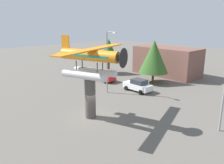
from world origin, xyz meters
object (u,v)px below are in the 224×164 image
at_px(floatplane_monument, 90,60).
at_px(display_pedestal, 90,97).
at_px(car_mid_white, 138,85).
at_px(streetlight_primary, 108,58).
at_px(tree_west, 109,50).
at_px(storefront_building, 167,61).
at_px(car_near_red, 104,76).
at_px(tree_east, 154,57).

bearing_deg(floatplane_monument, display_pedestal, -180.00).
xyz_separation_m(floatplane_monument, car_mid_white, (-2.70, 10.31, -5.08)).
distance_m(car_mid_white, streetlight_primary, 5.82).
bearing_deg(tree_west, display_pedestal, -47.20).
height_order(display_pedestal, floatplane_monument, floatplane_monument).
height_order(streetlight_primary, storefront_building, streetlight_primary).
xyz_separation_m(car_near_red, streetlight_primary, (5.19, -3.79, 3.95)).
height_order(floatplane_monument, storefront_building, floatplane_monument).
distance_m(floatplane_monument, car_mid_white, 11.81).
distance_m(streetlight_primary, storefront_building, 15.46).
distance_m(car_mid_white, tree_west, 12.67).
distance_m(car_near_red, storefront_building, 12.35).
bearing_deg(streetlight_primary, car_mid_white, 57.69).
distance_m(car_near_red, streetlight_primary, 7.54).
bearing_deg(car_mid_white, display_pedestal, 103.98).
xyz_separation_m(display_pedestal, car_mid_white, (-2.58, 10.35, -1.27)).
bearing_deg(tree_west, streetlight_primary, -42.43).
xyz_separation_m(floatplane_monument, streetlight_primary, (-4.99, 6.69, -1.13)).
xyz_separation_m(streetlight_primary, storefront_building, (-0.92, 15.26, -2.30)).
bearing_deg(tree_east, tree_west, -176.08).
xyz_separation_m(car_near_red, tree_west, (-3.78, 4.40, 3.63)).
height_order(display_pedestal, tree_west, tree_west).
distance_m(floatplane_monument, car_near_red, 15.46).
bearing_deg(car_near_red, floatplane_monument, 134.14).
bearing_deg(display_pedestal, streetlight_primary, 125.83).
bearing_deg(streetlight_primary, storefront_building, 93.47).
bearing_deg(display_pedestal, tree_east, 104.22).
bearing_deg(floatplane_monument, car_near_red, 114.60).
xyz_separation_m(car_near_red, tree_east, (6.09, 5.08, 3.36)).
xyz_separation_m(car_mid_white, storefront_building, (-3.21, 11.65, 1.65)).
xyz_separation_m(display_pedestal, car_near_red, (-10.05, 10.52, -1.27)).
bearing_deg(streetlight_primary, display_pedestal, -54.17).
bearing_deg(car_mid_white, streetlight_primary, 57.69).
distance_m(display_pedestal, floatplane_monument, 3.82).
distance_m(car_mid_white, tree_east, 6.39).
xyz_separation_m(storefront_building, tree_east, (1.83, -6.40, 1.71)).
bearing_deg(floatplane_monument, tree_west, 113.59).
xyz_separation_m(floatplane_monument, tree_east, (-4.08, 15.56, -1.73)).
bearing_deg(floatplane_monument, streetlight_primary, 107.14).
bearing_deg(tree_east, display_pedestal, -75.78).
relative_size(display_pedestal, tree_east, 0.63).
height_order(display_pedestal, storefront_building, storefront_building).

